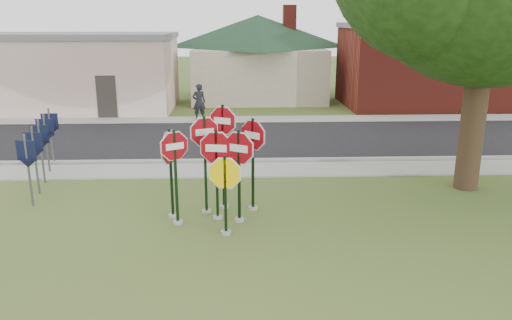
{
  "coord_description": "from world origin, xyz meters",
  "views": [
    {
      "loc": [
        0.6,
        -10.54,
        4.9
      ],
      "look_at": [
        1.1,
        2.0,
        1.36
      ],
      "focal_mm": 35.0,
      "sensor_mm": 36.0,
      "label": 1
    }
  ],
  "objects_px": {
    "stop_sign_center": "(217,162)",
    "stop_sign_yellow": "(225,187)",
    "pedestrian": "(199,102)",
    "stop_sign_left": "(175,165)"
  },
  "relations": [
    {
      "from": "stop_sign_left",
      "to": "stop_sign_center",
      "type": "bearing_deg",
      "value": 16.34
    },
    {
      "from": "pedestrian",
      "to": "stop_sign_center",
      "type": "bearing_deg",
      "value": 80.6
    },
    {
      "from": "stop_sign_center",
      "to": "stop_sign_left",
      "type": "xyz_separation_m",
      "value": [
        -0.99,
        -0.29,
        0.01
      ]
    },
    {
      "from": "stop_sign_yellow",
      "to": "stop_sign_left",
      "type": "bearing_deg",
      "value": 150.64
    },
    {
      "from": "stop_sign_left",
      "to": "pedestrian",
      "type": "relative_size",
      "value": 1.37
    },
    {
      "from": "stop_sign_yellow",
      "to": "stop_sign_center",
      "type": "bearing_deg",
      "value": 103.21
    },
    {
      "from": "stop_sign_yellow",
      "to": "pedestrian",
      "type": "bearing_deg",
      "value": 96.57
    },
    {
      "from": "stop_sign_center",
      "to": "stop_sign_yellow",
      "type": "bearing_deg",
      "value": -76.79
    },
    {
      "from": "stop_sign_center",
      "to": "stop_sign_yellow",
      "type": "distance_m",
      "value": 1.05
    },
    {
      "from": "stop_sign_left",
      "to": "pedestrian",
      "type": "xyz_separation_m",
      "value": [
        -0.36,
        12.98,
        -0.55
      ]
    }
  ]
}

